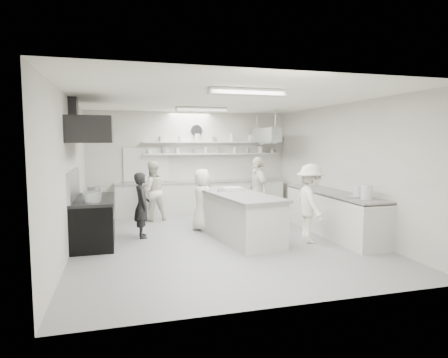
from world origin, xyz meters
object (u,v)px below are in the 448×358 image
object	(u,v)px
right_counter	(333,214)
cook_stove	(142,205)
back_counter	(202,197)
cook_back	(152,191)
stove	(94,222)
prep_island	(238,217)

from	to	relation	value
right_counter	cook_stove	world-z (taller)	cook_stove
right_counter	cook_stove	distance (m)	4.34
back_counter	cook_back	bearing A→B (deg)	-152.74
stove	back_counter	distance (m)	4.03
prep_island	cook_stove	distance (m)	2.14
right_counter	prep_island	world-z (taller)	prep_island
prep_island	right_counter	bearing A→B (deg)	-14.64
stove	back_counter	xyz separation A→B (m)	(2.90, 2.80, 0.01)
back_counter	prep_island	xyz separation A→B (m)	(0.13, -3.18, 0.01)
back_counter	prep_island	world-z (taller)	prep_island
cook_stove	right_counter	bearing A→B (deg)	-105.33
stove	back_counter	size ratio (longest dim) A/B	0.36
back_counter	prep_island	bearing A→B (deg)	-87.64
stove	right_counter	size ratio (longest dim) A/B	0.55
stove	cook_back	world-z (taller)	cook_back
stove	cook_stove	bearing A→B (deg)	13.88
right_counter	stove	bearing A→B (deg)	173.48
stove	cook_back	distance (m)	2.46
right_counter	back_counter	bearing A→B (deg)	124.65
right_counter	prep_island	xyz separation A→B (m)	(-2.22, 0.22, 0.00)
right_counter	prep_island	distance (m)	2.23
prep_island	stove	bearing A→B (deg)	163.88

